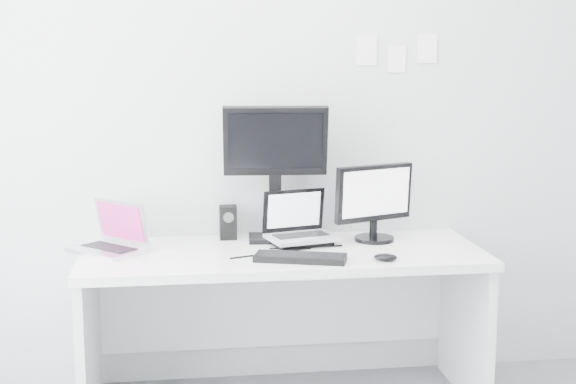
% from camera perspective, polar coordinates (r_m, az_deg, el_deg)
% --- Properties ---
extents(back_wall, '(3.60, 0.00, 3.60)m').
position_cam_1_polar(back_wall, '(3.86, -1.03, 6.04)').
color(back_wall, '#B5B7B9').
rests_on(back_wall, ground).
extents(desk, '(1.80, 0.70, 0.73)m').
position_cam_1_polar(desk, '(3.71, -0.35, -9.67)').
color(desk, white).
rests_on(desk, ground).
extents(macbook, '(0.39, 0.39, 0.24)m').
position_cam_1_polar(macbook, '(3.63, -12.84, -2.40)').
color(macbook, silver).
rests_on(macbook, desk).
extents(speaker, '(0.10, 0.10, 0.16)m').
position_cam_1_polar(speaker, '(3.83, -4.29, -2.17)').
color(speaker, black).
rests_on(speaker, desk).
extents(dell_laptop, '(0.36, 0.31, 0.26)m').
position_cam_1_polar(dell_laptop, '(3.69, 1.01, -1.85)').
color(dell_laptop, '#A0A3A7').
rests_on(dell_laptop, desk).
extents(rear_monitor, '(0.50, 0.21, 0.66)m').
position_cam_1_polar(rear_monitor, '(3.74, -0.91, 1.46)').
color(rear_monitor, black).
rests_on(rear_monitor, desk).
extents(samsung_monitor, '(0.45, 0.33, 0.38)m').
position_cam_1_polar(samsung_monitor, '(3.78, 6.21, -0.70)').
color(samsung_monitor, black).
rests_on(samsung_monitor, desk).
extents(keyboard, '(0.41, 0.25, 0.03)m').
position_cam_1_polar(keyboard, '(3.43, 0.89, -4.70)').
color(keyboard, black).
rests_on(keyboard, desk).
extents(mouse, '(0.11, 0.09, 0.03)m').
position_cam_1_polar(mouse, '(3.44, 6.95, -4.64)').
color(mouse, black).
rests_on(mouse, desk).
extents(wall_note_0, '(0.10, 0.00, 0.14)m').
position_cam_1_polar(wall_note_0, '(3.92, 5.61, 10.00)').
color(wall_note_0, white).
rests_on(wall_note_0, back_wall).
extents(wall_note_1, '(0.09, 0.00, 0.13)m').
position_cam_1_polar(wall_note_1, '(3.96, 7.75, 9.38)').
color(wall_note_1, white).
rests_on(wall_note_1, back_wall).
extents(wall_note_2, '(0.10, 0.00, 0.14)m').
position_cam_1_polar(wall_note_2, '(4.00, 9.87, 10.04)').
color(wall_note_2, white).
rests_on(wall_note_2, back_wall).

